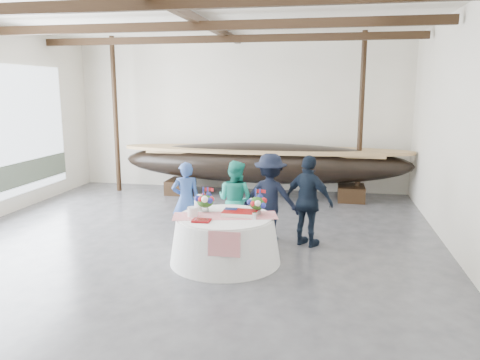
# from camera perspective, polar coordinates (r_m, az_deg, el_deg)

# --- Properties ---
(floor) EXTENTS (10.00, 12.00, 0.01)m
(floor) POSITION_cam_1_polar(r_m,az_deg,el_deg) (8.87, -7.54, -8.93)
(floor) COLOR #3D3D42
(floor) RESTS_ON ground
(wall_back) EXTENTS (10.00, 0.02, 4.50)m
(wall_back) POSITION_cam_1_polar(r_m,az_deg,el_deg) (14.18, -0.13, 7.94)
(wall_back) COLOR silver
(wall_back) RESTS_ON ground
(wall_right) EXTENTS (0.02, 12.00, 4.50)m
(wall_right) POSITION_cam_1_polar(r_m,az_deg,el_deg) (8.28, 27.13, 4.52)
(wall_right) COLOR silver
(wall_right) RESTS_ON ground
(pavilion_structure) EXTENTS (9.80, 11.76, 4.50)m
(pavilion_structure) POSITION_cam_1_polar(r_m,az_deg,el_deg) (9.21, -6.47, 17.12)
(pavilion_structure) COLOR black
(pavilion_structure) RESTS_ON ground
(longboat_display) EXTENTS (8.16, 1.63, 1.53)m
(longboat_display) POSITION_cam_1_polar(r_m,az_deg,el_deg) (13.18, 2.84, 2.12)
(longboat_display) COLOR black
(longboat_display) RESTS_ON ground
(banquet_table) EXTENTS (1.96, 1.96, 0.84)m
(banquet_table) POSITION_cam_1_polar(r_m,az_deg,el_deg) (8.32, -1.81, -7.17)
(banquet_table) COLOR white
(banquet_table) RESTS_ON ground
(tabletop_items) EXTENTS (1.89, 1.02, 0.40)m
(tabletop_items) POSITION_cam_1_polar(r_m,az_deg,el_deg) (8.28, -1.45, -3.16)
(tabletop_items) COLOR red
(tabletop_items) RESTS_ON banquet_table
(guest_woman_blue) EXTENTS (0.67, 0.55, 1.57)m
(guest_woman_blue) POSITION_cam_1_polar(r_m,az_deg,el_deg) (9.62, -6.60, -2.43)
(guest_woman_blue) COLOR #2B488B
(guest_woman_blue) RESTS_ON ground
(guest_woman_teal) EXTENTS (0.95, 0.86, 1.61)m
(guest_woman_teal) POSITION_cam_1_polar(r_m,az_deg,el_deg) (9.46, -0.59, -2.46)
(guest_woman_teal) COLOR teal
(guest_woman_teal) RESTS_ON ground
(guest_man_left) EXTENTS (1.21, 0.78, 1.77)m
(guest_man_left) POSITION_cam_1_polar(r_m,az_deg,el_deg) (9.37, 3.70, -2.13)
(guest_man_left) COLOR black
(guest_man_left) RESTS_ON ground
(guest_man_right) EXTENTS (1.13, 0.88, 1.78)m
(guest_man_right) POSITION_cam_1_polar(r_m,az_deg,el_deg) (9.11, 8.35, -2.57)
(guest_man_right) COLOR black
(guest_man_right) RESTS_ON ground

